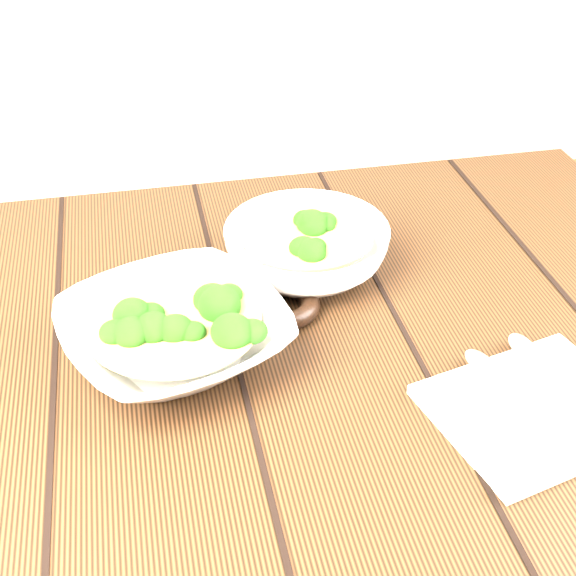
# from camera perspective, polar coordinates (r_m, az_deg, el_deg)

# --- Properties ---
(table) EXTENTS (1.20, 0.80, 0.75)m
(table) POSITION_cam_1_polar(r_m,az_deg,el_deg) (1.01, -2.55, -9.01)
(table) COLOR #351F0F
(table) RESTS_ON ground
(soup_bowl_front) EXTENTS (0.31, 0.31, 0.07)m
(soup_bowl_front) POSITION_cam_1_polar(r_m,az_deg,el_deg) (0.90, -8.06, -3.15)
(soup_bowl_front) COLOR silver
(soup_bowl_front) RESTS_ON table
(soup_bowl_back) EXTENTS (0.22, 0.22, 0.08)m
(soup_bowl_back) POSITION_cam_1_polar(r_m,az_deg,el_deg) (1.03, 1.32, 2.84)
(soup_bowl_back) COLOR silver
(soup_bowl_back) RESTS_ON table
(trivet) EXTENTS (0.12, 0.12, 0.02)m
(trivet) POSITION_cam_1_polar(r_m,az_deg,el_deg) (0.97, -0.48, -1.17)
(trivet) COLOR black
(trivet) RESTS_ON table
(napkin) EXTENTS (0.24, 0.21, 0.01)m
(napkin) POSITION_cam_1_polar(r_m,az_deg,el_deg) (0.87, 17.23, -8.28)
(napkin) COLOR beige
(napkin) RESTS_ON table
(spoon_left) EXTENTS (0.05, 0.17, 0.01)m
(spoon_left) POSITION_cam_1_polar(r_m,az_deg,el_deg) (0.88, 14.80, -6.45)
(spoon_left) COLOR #BBB3A5
(spoon_left) RESTS_ON napkin
(spoon_right) EXTENTS (0.03, 0.17, 0.01)m
(spoon_right) POSITION_cam_1_polar(r_m,az_deg,el_deg) (0.91, 17.22, -5.29)
(spoon_right) COLOR #BBB3A5
(spoon_right) RESTS_ON napkin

